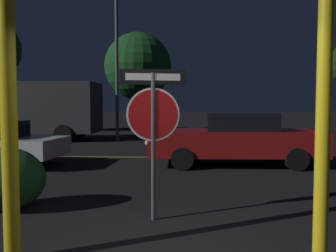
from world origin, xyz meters
TOP-DOWN VIEW (x-y plane):
  - road_center_stripe at (0.00, 7.52)m, footprint 34.82×0.12m
  - stop_sign at (-0.27, 1.48)m, footprint 0.95×0.18m
  - yellow_pole_left at (-1.67, 0.14)m, footprint 0.17×0.17m
  - yellow_pole_right at (1.51, 0.03)m, footprint 0.14×0.14m
  - hedge_bush_1 at (-2.67, 1.86)m, footprint 1.30×0.90m
  - passing_car_2 at (1.70, 6.17)m, footprint 4.89×1.97m
  - delivery_truck at (-7.28, 13.14)m, footprint 6.56×2.63m
  - street_lamp at (-2.88, 12.64)m, footprint 0.43×0.43m
  - tree_0 at (-2.44, 17.46)m, footprint 4.19×4.19m

SIDE VIEW (x-z plane):
  - road_center_stripe at x=0.00m, z-range 0.00..0.01m
  - hedge_bush_1 at x=-2.67m, z-range 0.00..1.01m
  - passing_car_2 at x=1.70m, z-range 0.00..1.49m
  - yellow_pole_left at x=-1.67m, z-range 0.00..3.01m
  - yellow_pole_right at x=1.51m, z-range 0.00..3.03m
  - stop_sign at x=-0.27m, z-range 0.46..2.65m
  - delivery_truck at x=-7.28m, z-range 0.13..3.01m
  - tree_0 at x=-2.44m, z-range 1.06..7.39m
  - street_lamp at x=-2.88m, z-range 0.95..9.20m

